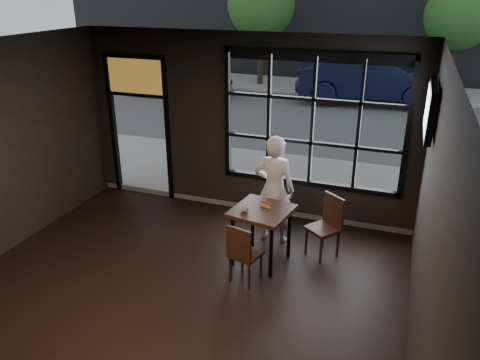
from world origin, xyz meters
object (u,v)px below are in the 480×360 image
at_px(man, 274,189).
at_px(navy_car, 371,78).
at_px(chair_near, 246,252).
at_px(cafe_table, 261,235).

height_order(man, navy_car, man).
xyz_separation_m(chair_near, man, (0.04, 1.24, 0.44)).
bearing_deg(navy_car, cafe_table, 171.15).
xyz_separation_m(cafe_table, man, (-0.01, 0.69, 0.46)).
distance_m(chair_near, navy_car, 11.49).
relative_size(cafe_table, chair_near, 0.97).
relative_size(cafe_table, man, 0.49).
height_order(cafe_table, navy_car, navy_car).
xyz_separation_m(chair_near, navy_car, (0.56, 11.47, 0.47)).
distance_m(man, navy_car, 10.25).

